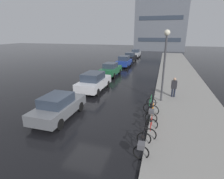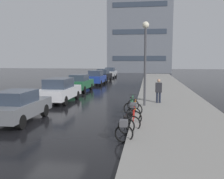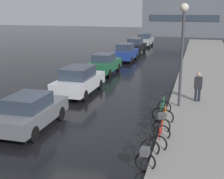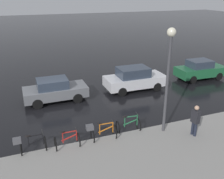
# 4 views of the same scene
# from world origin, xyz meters

# --- Properties ---
(ground_plane) EXTENTS (140.00, 140.00, 0.00)m
(ground_plane) POSITION_xyz_m (0.00, 0.00, 0.00)
(ground_plane) COLOR black
(bicycle_nearest) EXTENTS (0.69, 1.36, 0.98)m
(bicycle_nearest) POSITION_xyz_m (3.53, -1.90, 0.48)
(bicycle_nearest) COLOR black
(bicycle_nearest) RESTS_ON ground
(bicycle_second) EXTENTS (0.71, 1.13, 0.95)m
(bicycle_second) POSITION_xyz_m (3.75, -0.27, 0.39)
(bicycle_second) COLOR black
(bicycle_second) RESTS_ON ground
(bicycle_third) EXTENTS (0.78, 1.45, 1.00)m
(bicycle_third) POSITION_xyz_m (3.70, 1.36, 0.50)
(bicycle_third) COLOR black
(bicycle_third) RESTS_ON ground
(bicycle_farthest) EXTENTS (0.81, 1.24, 1.00)m
(bicycle_farthest) POSITION_xyz_m (3.45, 2.93, 0.39)
(bicycle_farthest) COLOR black
(bicycle_farthest) RESTS_ON ground
(car_grey) EXTENTS (1.79, 4.06, 1.54)m
(car_grey) POSITION_xyz_m (-1.87, 0.10, 0.77)
(car_grey) COLOR slate
(car_grey) RESTS_ON ground
(car_white) EXTENTS (1.95, 4.42, 1.69)m
(car_white) POSITION_xyz_m (-1.87, 5.84, 0.84)
(car_white) COLOR silver
(car_white) RESTS_ON ground
(car_green) EXTENTS (1.85, 4.10, 1.60)m
(car_green) POSITION_xyz_m (-2.10, 11.92, 0.80)
(car_green) COLOR #1E6038
(car_green) RESTS_ON ground
(pedestrian) EXTENTS (0.42, 0.28, 1.73)m
(pedestrian) POSITION_xyz_m (5.06, 5.73, 0.98)
(pedestrian) COLOR #1E2333
(pedestrian) RESTS_ON ground
(streetlamp) EXTENTS (0.41, 0.41, 5.30)m
(streetlamp) POSITION_xyz_m (4.15, 4.57, 3.57)
(streetlamp) COLOR #424247
(streetlamp) RESTS_ON ground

